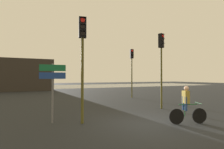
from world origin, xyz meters
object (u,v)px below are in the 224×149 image
(traffic_light_near_left, at_px, (82,50))
(cyclist, at_px, (187,105))
(traffic_light_far_right, at_px, (132,64))
(traffic_light_near_right, at_px, (161,57))
(direction_sign_post, at_px, (53,82))
(distant_building, at_px, (12,75))

(traffic_light_near_left, bearing_deg, cyclist, 165.13)
(traffic_light_far_right, xyz_separation_m, cyclist, (-2.98, -9.46, -2.50))
(traffic_light_near_right, bearing_deg, cyclist, 48.48)
(traffic_light_near_left, relative_size, cyclist, 2.81)
(traffic_light_far_right, relative_size, traffic_light_near_left, 1.04)
(traffic_light_near_right, relative_size, cyclist, 2.92)
(cyclist, bearing_deg, direction_sign_post, -98.80)
(traffic_light_far_right, distance_m, traffic_light_near_left, 10.29)
(distant_building, relative_size, traffic_light_far_right, 2.39)
(traffic_light_near_right, bearing_deg, distant_building, -80.95)
(traffic_light_far_right, bearing_deg, distant_building, -39.69)
(traffic_light_far_right, height_order, traffic_light_near_right, traffic_light_near_right)
(traffic_light_far_right, xyz_separation_m, direction_sign_post, (-8.20, -6.93, -1.53))
(distant_building, height_order, traffic_light_near_left, distant_building)
(traffic_light_near_left, height_order, cyclist, traffic_light_near_left)
(direction_sign_post, bearing_deg, traffic_light_near_right, -169.03)
(direction_sign_post, bearing_deg, distant_building, -76.82)
(traffic_light_far_right, height_order, direction_sign_post, traffic_light_far_right)
(traffic_light_near_left, xyz_separation_m, cyclist, (4.05, -1.94, -2.38))
(distant_building, relative_size, traffic_light_near_right, 2.39)
(traffic_light_near_right, distance_m, direction_sign_post, 6.96)
(cyclist, bearing_deg, traffic_light_near_left, -98.59)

